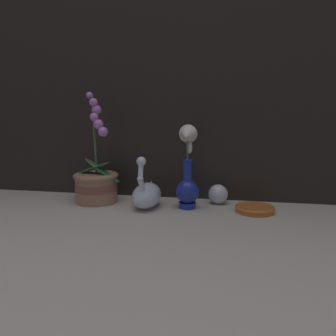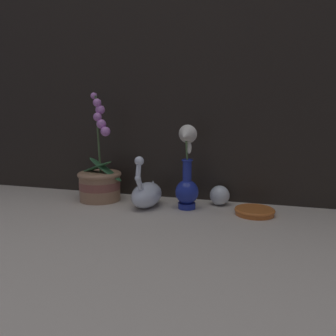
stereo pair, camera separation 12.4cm
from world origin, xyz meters
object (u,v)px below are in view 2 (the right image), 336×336
at_px(orchid_potted_plant, 100,180).
at_px(glass_sphere, 220,195).
at_px(amber_dish, 255,211).
at_px(blue_vase, 187,176).
at_px(swan_figurine, 147,193).

relative_size(orchid_potted_plant, glass_sphere, 5.62).
bearing_deg(amber_dish, blue_vase, 179.78).
bearing_deg(orchid_potted_plant, glass_sphere, 7.32).
height_order(orchid_potted_plant, blue_vase, orchid_potted_plant).
bearing_deg(glass_sphere, amber_dish, -33.24).
bearing_deg(glass_sphere, swan_figurine, -159.41).
bearing_deg(swan_figurine, orchid_potted_plant, 170.26).
distance_m(orchid_potted_plant, amber_dish, 0.62).
relative_size(orchid_potted_plant, swan_figurine, 2.14).
height_order(orchid_potted_plant, swan_figurine, orchid_potted_plant).
bearing_deg(glass_sphere, orchid_potted_plant, -172.68).
height_order(orchid_potted_plant, amber_dish, orchid_potted_plant).
relative_size(swan_figurine, blue_vase, 0.65).
height_order(swan_figurine, amber_dish, swan_figurine).
bearing_deg(orchid_potted_plant, swan_figurine, -9.74).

